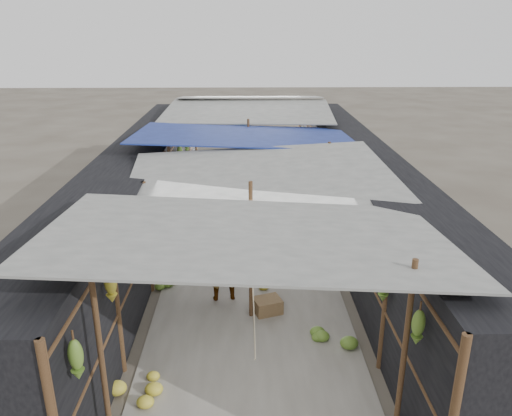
{
  "coord_description": "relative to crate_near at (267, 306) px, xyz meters",
  "views": [
    {
      "loc": [
        -0.08,
        -4.96,
        5.02
      ],
      "look_at": [
        0.14,
        5.41,
        1.25
      ],
      "focal_mm": 35.0,
      "sensor_mm": 36.0,
      "label": 1
    }
  ],
  "objects": [
    {
      "name": "shopper_blue",
      "position": [
        -0.26,
        3.04,
        0.67
      ],
      "size": [
        0.87,
        0.72,
        1.64
      ],
      "primitive_type": "imported",
      "rotation": [
        0.0,
        0.0,
        -0.13
      ],
      "color": "#2132A9",
      "rests_on": "ground"
    },
    {
      "name": "market_canopy",
      "position": [
        -0.28,
        3.72,
        2.26
      ],
      "size": [
        5.62,
        15.2,
        2.77
      ],
      "color": "brown",
      "rests_on": "ground"
    },
    {
      "name": "crate_near",
      "position": [
        0.0,
        0.0,
        0.0
      ],
      "size": [
        0.59,
        0.53,
        0.29
      ],
      "primitive_type": "cube",
      "rotation": [
        0.0,
        0.0,
        0.33
      ],
      "color": "olive",
      "rests_on": "ground"
    },
    {
      "name": "vendor_elderly",
      "position": [
        -0.84,
        0.51,
        0.76
      ],
      "size": [
        0.72,
        0.54,
        1.81
      ],
      "primitive_type": "imported",
      "rotation": [
        0.0,
        0.0,
        3.31
      ],
      "color": "white",
      "rests_on": "ground"
    },
    {
      "name": "crate_mid",
      "position": [
        0.73,
        3.54,
        0.0
      ],
      "size": [
        0.52,
        0.43,
        0.29
      ],
      "primitive_type": "cube",
      "rotation": [
        0.0,
        0.0,
        0.07
      ],
      "color": "olive",
      "rests_on": "ground"
    },
    {
      "name": "aisle_slab",
      "position": [
        -0.31,
        3.39,
        -0.14
      ],
      "size": [
        3.6,
        16.0,
        0.02
      ],
      "primitive_type": "cube",
      "color": "#9E998E",
      "rests_on": "ground"
    },
    {
      "name": "floor_bananas",
      "position": [
        -0.39,
        1.13,
        0.01
      ],
      "size": [
        3.69,
        10.41,
        0.34
      ],
      "color": "olive",
      "rests_on": "ground"
    },
    {
      "name": "stall_right",
      "position": [
        2.39,
        3.39,
        1.0
      ],
      "size": [
        1.4,
        15.0,
        2.3
      ],
      "primitive_type": "cube",
      "color": "black",
      "rests_on": "ground"
    },
    {
      "name": "stall_left",
      "position": [
        -3.01,
        3.39,
        1.0
      ],
      "size": [
        1.4,
        15.0,
        2.3
      ],
      "primitive_type": "cube",
      "color": "black",
      "rests_on": "ground"
    },
    {
      "name": "crate_back",
      "position": [
        -0.35,
        5.47,
        -0.02
      ],
      "size": [
        0.43,
        0.36,
        0.26
      ],
      "primitive_type": "cube",
      "rotation": [
        0.0,
        0.0,
        -0.09
      ],
      "color": "olive",
      "rests_on": "ground"
    },
    {
      "name": "hanging_bananas",
      "position": [
        -0.2,
        3.42,
        1.51
      ],
      "size": [
        3.95,
        13.9,
        0.8
      ],
      "color": "olive",
      "rests_on": "ground"
    },
    {
      "name": "vendor_seated",
      "position": [
        1.39,
        3.91,
        0.34
      ],
      "size": [
        0.56,
        0.71,
        0.96
      ],
      "primitive_type": "imported",
      "rotation": [
        0.0,
        0.0,
        -1.2
      ],
      "color": "#44403B",
      "rests_on": "ground"
    },
    {
      "name": "black_basin",
      "position": [
        0.94,
        2.47,
        -0.06
      ],
      "size": [
        0.59,
        0.59,
        0.18
      ],
      "primitive_type": "cylinder",
      "color": "black",
      "rests_on": "ground"
    }
  ]
}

